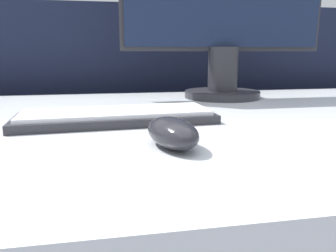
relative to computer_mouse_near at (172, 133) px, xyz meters
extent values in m
cube|color=black|center=(0.02, 0.79, -0.23)|extent=(5.00, 0.03, 1.02)
ellipsoid|color=#232328|center=(0.00, 0.00, 0.00)|extent=(0.09, 0.13, 0.04)
cube|color=#28282D|center=(-0.07, 0.19, -0.01)|extent=(0.39, 0.16, 0.02)
cube|color=silver|center=(-0.07, 0.19, 0.00)|extent=(0.36, 0.14, 0.01)
cylinder|color=#28282D|center=(0.25, 0.49, -0.01)|extent=(0.22, 0.22, 0.02)
cylinder|color=#28282D|center=(0.25, 0.49, 0.06)|extent=(0.09, 0.09, 0.13)
camera|label=1|loc=(-0.09, -0.44, 0.11)|focal=35.00mm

